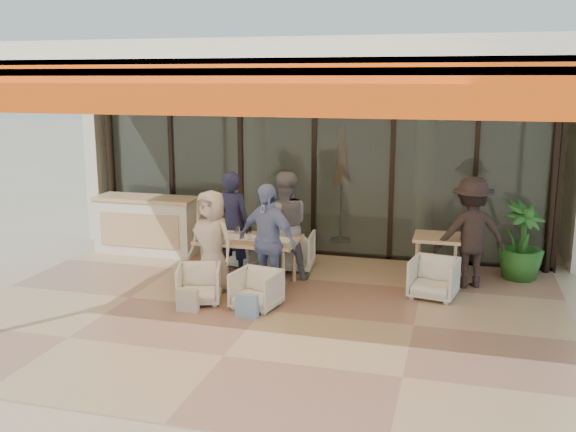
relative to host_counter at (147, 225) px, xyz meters
The scene contains 21 objects.
ground 3.73m from the host_counter, 38.46° to the right, with size 70.00×70.00×0.00m, color #C6B293.
terrace_floor 3.73m from the host_counter, 38.46° to the right, with size 8.00×6.00×0.01m, color tan.
terrace_structure 4.72m from the host_counter, 41.53° to the right, with size 8.00×6.00×3.40m.
glass_storefront 3.16m from the host_counter, 13.70° to the left, with size 8.08×0.10×3.20m.
interior_block 4.52m from the host_counter, 46.18° to the left, with size 9.05×3.62×3.52m.
host_counter is the anchor object (origin of this frame).
dining_table 2.64m from the host_counter, 27.91° to the right, with size 1.50×0.90×0.93m.
chair_far_left 1.95m from the host_counter, ahead, with size 0.59×0.55×0.61m, color white.
chair_far_right 2.78m from the host_counter, ahead, with size 0.69×0.64×0.71m, color white.
chair_near_left 2.92m from the host_counter, 48.80° to the right, with size 0.59×0.55×0.61m, color white.
chair_near_right 3.53m from the host_counter, 38.46° to the right, with size 0.58×0.55×0.60m, color white.
diner_navy 2.10m from the host_counter, 22.42° to the right, with size 0.61×0.40×1.68m, color #1A1B39.
diner_grey 2.89m from the host_counter, 16.01° to the right, with size 0.83×0.65×1.71m, color slate.
diner_cream 2.57m from the host_counter, 41.40° to the right, with size 0.75×0.48×1.52m, color beige.
diner_periwinkle 3.25m from the host_counter, 31.52° to the right, with size 0.97×0.41×1.66m, color #7A8FCC.
tote_bag_cream 3.24m from the host_counter, 53.49° to the right, with size 0.30×0.10×0.34m, color silver.
tote_bag_blue 3.80m from the host_counter, 43.21° to the right, with size 0.30×0.10×0.34m, color #99BFD8.
side_table 5.08m from the host_counter, ahead, with size 0.70×0.70×0.74m.
side_chair 5.19m from the host_counter, 12.35° to the right, with size 0.63×0.59×0.65m, color white.
standing_woman 5.58m from the host_counter, ahead, with size 1.09×0.63×1.69m, color black.
potted_palm 6.33m from the host_counter, ahead, with size 0.69×0.69×1.23m, color #1E5919.
Camera 1 is at (2.47, -7.81, 3.09)m, focal length 40.00 mm.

